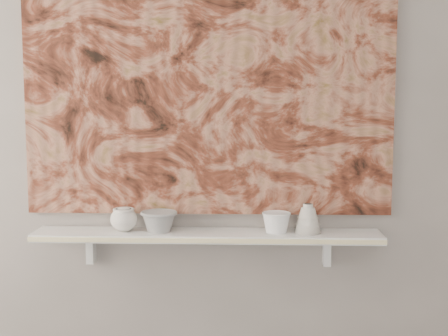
{
  "coord_description": "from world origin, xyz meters",
  "views": [
    {
      "loc": [
        0.16,
        -0.95,
        1.48
      ],
      "look_at": [
        0.07,
        1.49,
        1.19
      ],
      "focal_mm": 50.0,
      "sensor_mm": 36.0,
      "label": 1
    }
  ],
  "objects_px": {
    "bell_vessel": "(308,218)",
    "bowl_white": "(276,222)",
    "bowl_grey": "(159,221)",
    "painting": "(208,80)",
    "shelf": "(207,235)",
    "cup_cream": "(124,219)"
  },
  "relations": [
    {
      "from": "cup_cream",
      "to": "painting",
      "type": "bearing_deg",
      "value": 13.44
    },
    {
      "from": "bowl_grey",
      "to": "cup_cream",
      "type": "relative_size",
      "value": 1.38
    },
    {
      "from": "cup_cream",
      "to": "bell_vessel",
      "type": "height_order",
      "value": "bell_vessel"
    },
    {
      "from": "bowl_grey",
      "to": "painting",
      "type": "bearing_deg",
      "value": 22.55
    },
    {
      "from": "cup_cream",
      "to": "bowl_grey",
      "type": "bearing_deg",
      "value": 0.0
    },
    {
      "from": "shelf",
      "to": "cup_cream",
      "type": "relative_size",
      "value": 13.04
    },
    {
      "from": "bowl_white",
      "to": "bell_vessel",
      "type": "bearing_deg",
      "value": 0.0
    },
    {
      "from": "cup_cream",
      "to": "bowl_white",
      "type": "distance_m",
      "value": 0.62
    },
    {
      "from": "bowl_white",
      "to": "cup_cream",
      "type": "bearing_deg",
      "value": 180.0
    },
    {
      "from": "bowl_grey",
      "to": "bell_vessel",
      "type": "xyz_separation_m",
      "value": [
        0.6,
        0.0,
        0.02
      ]
    },
    {
      "from": "shelf",
      "to": "cup_cream",
      "type": "distance_m",
      "value": 0.34
    },
    {
      "from": "shelf",
      "to": "bowl_grey",
      "type": "relative_size",
      "value": 9.42
    },
    {
      "from": "bell_vessel",
      "to": "bowl_white",
      "type": "height_order",
      "value": "bell_vessel"
    },
    {
      "from": "shelf",
      "to": "bowl_white",
      "type": "xyz_separation_m",
      "value": [
        0.28,
        0.0,
        0.06
      ]
    },
    {
      "from": "cup_cream",
      "to": "bell_vessel",
      "type": "bearing_deg",
      "value": 0.0
    },
    {
      "from": "cup_cream",
      "to": "bowl_white",
      "type": "xyz_separation_m",
      "value": [
        0.62,
        0.0,
        -0.01
      ]
    },
    {
      "from": "shelf",
      "to": "bell_vessel",
      "type": "distance_m",
      "value": 0.41
    },
    {
      "from": "cup_cream",
      "to": "bowl_white",
      "type": "bearing_deg",
      "value": 0.0
    },
    {
      "from": "shelf",
      "to": "bowl_white",
      "type": "height_order",
      "value": "bowl_white"
    },
    {
      "from": "shelf",
      "to": "bell_vessel",
      "type": "xyz_separation_m",
      "value": [
        0.4,
        0.0,
        0.07
      ]
    },
    {
      "from": "bell_vessel",
      "to": "painting",
      "type": "bearing_deg",
      "value": 168.75
    },
    {
      "from": "bowl_grey",
      "to": "bowl_white",
      "type": "bearing_deg",
      "value": 0.0
    }
  ]
}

